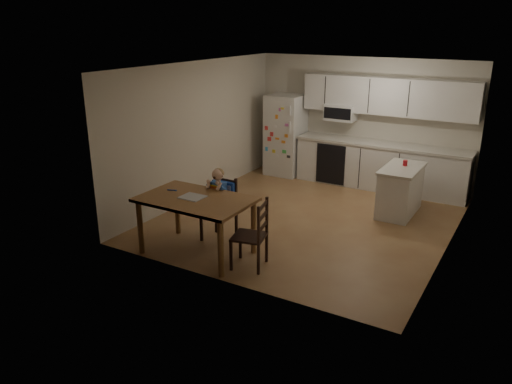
{
  "coord_description": "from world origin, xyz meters",
  "views": [
    {
      "loc": [
        3.21,
        -7.18,
        3.16
      ],
      "look_at": [
        -0.19,
        -1.4,
        0.85
      ],
      "focal_mm": 35.0,
      "sensor_mm": 36.0,
      "label": 1
    }
  ],
  "objects_px": {
    "kitchen_island": "(400,190)",
    "chair_side": "(256,230)",
    "refrigerator": "(285,135)",
    "chair_booster": "(220,197)",
    "red_cup": "(405,163)",
    "dining_table": "(196,206)"
  },
  "relations": [
    {
      "from": "kitchen_island",
      "to": "chair_side",
      "type": "relative_size",
      "value": 1.18
    },
    {
      "from": "refrigerator",
      "to": "chair_booster",
      "type": "bearing_deg",
      "value": -78.22
    },
    {
      "from": "refrigerator",
      "to": "kitchen_island",
      "type": "xyz_separation_m",
      "value": [
        2.79,
        -1.12,
        -0.43
      ]
    },
    {
      "from": "refrigerator",
      "to": "red_cup",
      "type": "relative_size",
      "value": 17.9
    },
    {
      "from": "refrigerator",
      "to": "chair_side",
      "type": "height_order",
      "value": "refrigerator"
    },
    {
      "from": "refrigerator",
      "to": "chair_side",
      "type": "xyz_separation_m",
      "value": [
        1.68,
        -4.11,
        -0.31
      ]
    },
    {
      "from": "red_cup",
      "to": "chair_booster",
      "type": "xyz_separation_m",
      "value": [
        -2.06,
        -2.55,
        -0.2
      ]
    },
    {
      "from": "chair_booster",
      "to": "chair_side",
      "type": "height_order",
      "value": "chair_booster"
    },
    {
      "from": "refrigerator",
      "to": "dining_table",
      "type": "bearing_deg",
      "value": -79.86
    },
    {
      "from": "refrigerator",
      "to": "kitchen_island",
      "type": "height_order",
      "value": "refrigerator"
    },
    {
      "from": "chair_side",
      "to": "refrigerator",
      "type": "bearing_deg",
      "value": -170.87
    },
    {
      "from": "chair_booster",
      "to": "red_cup",
      "type": "bearing_deg",
      "value": 52.32
    },
    {
      "from": "chair_booster",
      "to": "chair_side",
      "type": "distance_m",
      "value": 1.1
    },
    {
      "from": "red_cup",
      "to": "chair_side",
      "type": "xyz_separation_m",
      "value": [
        -1.12,
        -3.1,
        -0.34
      ]
    },
    {
      "from": "red_cup",
      "to": "dining_table",
      "type": "height_order",
      "value": "red_cup"
    },
    {
      "from": "refrigerator",
      "to": "dining_table",
      "type": "xyz_separation_m",
      "value": [
        0.74,
        -4.15,
        -0.13
      ]
    },
    {
      "from": "kitchen_island",
      "to": "refrigerator",
      "type": "bearing_deg",
      "value": 158.07
    },
    {
      "from": "refrigerator",
      "to": "kitchen_island",
      "type": "bearing_deg",
      "value": -21.93
    },
    {
      "from": "refrigerator",
      "to": "chair_booster",
      "type": "xyz_separation_m",
      "value": [
        0.74,
        -3.56,
        -0.18
      ]
    },
    {
      "from": "refrigerator",
      "to": "dining_table",
      "type": "relative_size",
      "value": 1.09
    },
    {
      "from": "refrigerator",
      "to": "chair_booster",
      "type": "distance_m",
      "value": 3.64
    },
    {
      "from": "kitchen_island",
      "to": "dining_table",
      "type": "relative_size",
      "value": 0.72
    }
  ]
}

